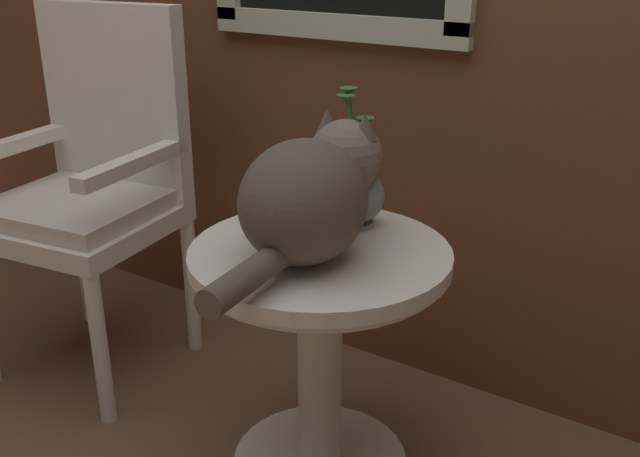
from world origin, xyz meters
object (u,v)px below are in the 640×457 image
(wicker_chair, at_px, (94,177))
(pewter_vase_with_ivy, at_px, (358,188))
(wicker_side_table, at_px, (320,321))
(cat, at_px, (311,194))

(wicker_chair, relative_size, pewter_vase_with_ivy, 3.32)
(wicker_side_table, xyz_separation_m, wicker_chair, (-0.86, 0.10, 0.17))
(wicker_side_table, height_order, wicker_chair, wicker_chair)
(wicker_side_table, relative_size, pewter_vase_with_ivy, 1.86)
(cat, relative_size, pewter_vase_with_ivy, 1.95)
(wicker_side_table, relative_size, wicker_chair, 0.56)
(wicker_chair, xyz_separation_m, cat, (0.86, -0.13, 0.15))
(wicker_side_table, bearing_deg, cat, -91.55)
(cat, height_order, pewter_vase_with_ivy, pewter_vase_with_ivy)
(cat, bearing_deg, wicker_chair, 171.30)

